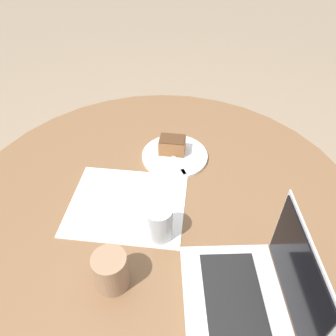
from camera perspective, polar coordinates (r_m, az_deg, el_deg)
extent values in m
plane|color=gray|center=(1.62, -0.91, -22.46)|extent=(12.00, 12.00, 0.00)
cylinder|color=brown|center=(1.61, -0.92, -22.31)|extent=(0.51, 0.51, 0.02)
cylinder|color=brown|center=(1.31, -1.09, -16.03)|extent=(0.14, 0.14, 0.66)
cylinder|color=brown|center=(1.03, -1.34, -6.04)|extent=(1.26, 1.26, 0.03)
cube|color=white|center=(1.01, -7.11, -6.24)|extent=(0.41, 0.37, 0.00)
cylinder|color=white|center=(1.16, 1.18, 2.13)|extent=(0.23, 0.23, 0.01)
cube|color=brown|center=(1.15, 0.73, 3.94)|extent=(0.10, 0.08, 0.05)
cube|color=#4D311C|center=(1.13, 0.74, 5.10)|extent=(0.10, 0.08, 0.00)
cube|color=silver|center=(1.13, 1.21, 1.61)|extent=(0.13, 0.13, 0.00)
cube|color=silver|center=(1.08, 2.73, -0.74)|extent=(0.04, 0.04, 0.00)
cylinder|color=#997556|center=(0.83, -9.60, -17.34)|extent=(0.08, 0.08, 0.11)
cylinder|color=silver|center=(0.89, -1.59, -9.51)|extent=(0.08, 0.08, 0.11)
cube|color=silver|center=(0.84, 11.30, -21.68)|extent=(0.33, 0.36, 0.02)
cube|color=black|center=(0.84, 11.39, -21.38)|extent=(0.22, 0.27, 0.00)
cube|color=silver|center=(0.78, 21.75, -16.74)|extent=(0.12, 0.27, 0.21)
cube|color=black|center=(0.78, 21.47, -16.78)|extent=(0.11, 0.25, 0.20)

